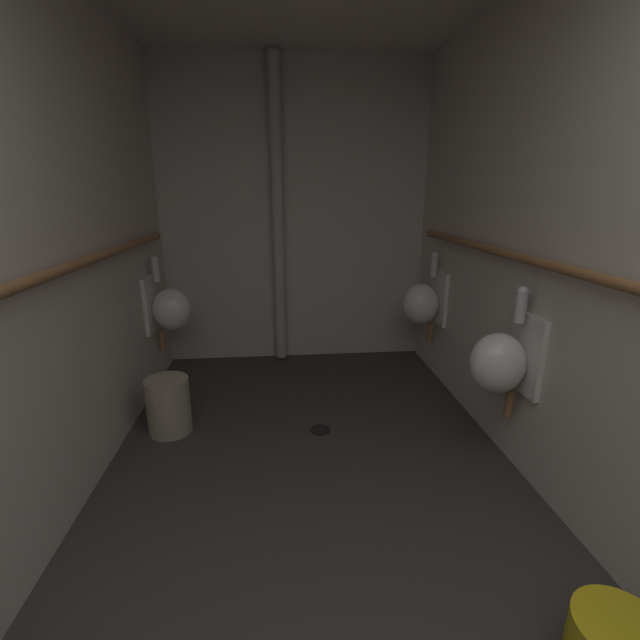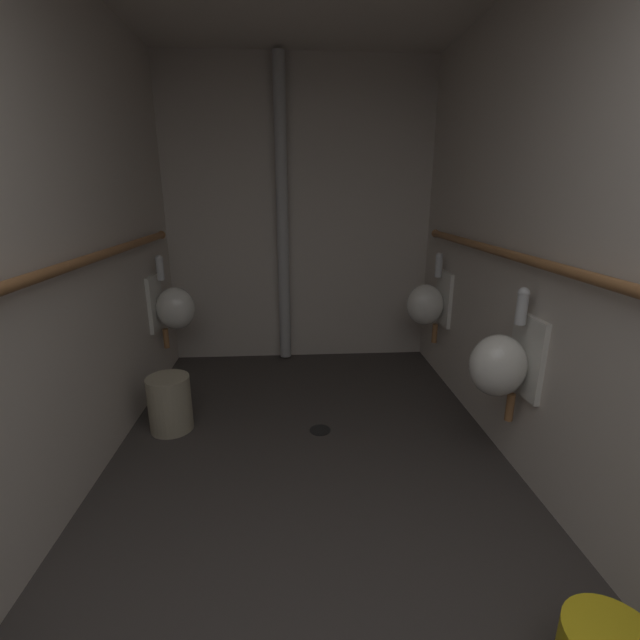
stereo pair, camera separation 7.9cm
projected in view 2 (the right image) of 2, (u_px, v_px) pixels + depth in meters
floor at (310, 487)px, 2.39m from camera, size 2.47×3.97×0.08m
wall_left at (38, 243)px, 1.93m from camera, size 0.06×3.97×2.62m
wall_right at (559, 239)px, 2.08m from camera, size 0.06×3.97×2.62m
wall_back at (300, 217)px, 3.87m from camera, size 2.47×0.06×2.62m
urinal_left_mid at (173, 307)px, 3.43m from camera, size 0.32×0.30×0.76m
urinal_right_mid at (502, 363)px, 2.30m from camera, size 0.32×0.30×0.76m
urinal_right_far at (428, 303)px, 3.54m from camera, size 0.32×0.30×0.76m
supply_pipe_left at (63, 268)px, 1.96m from camera, size 0.06×3.21×0.06m
supply_pipe_right at (541, 264)px, 2.07m from camera, size 0.06×3.22×0.06m
standpipe_back_wall at (282, 218)px, 3.76m from camera, size 0.10×0.10×2.57m
floor_drain at (320, 430)px, 2.88m from camera, size 0.14×0.14×0.01m
waste_bin at (170, 403)px, 2.85m from camera, size 0.28×0.28×0.37m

